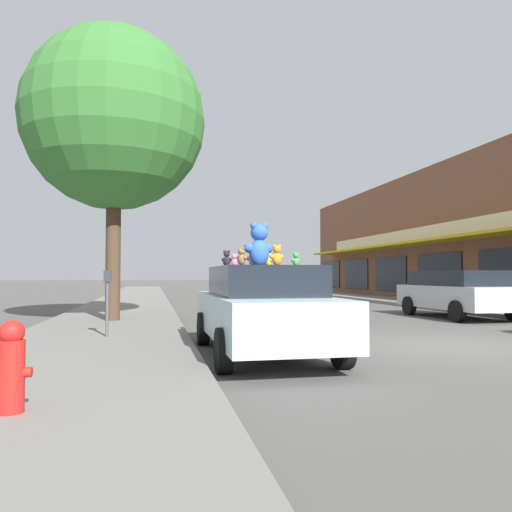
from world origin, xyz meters
The scene contains 16 objects.
ground_plane centered at (0.00, 0.00, 0.00)m, with size 260.00×260.00×0.00m, color #514F4C.
sidewalk_near centered at (-6.50, 0.00, 0.07)m, with size 3.43×90.00×0.14m.
plush_art_car centered at (-3.71, -0.38, 0.78)m, with size 1.90×4.53×1.47m.
teddy_bear_giant centered at (-3.72, -0.15, 1.83)m, with size 0.58×0.41×0.76m.
teddy_bear_yellow centered at (-3.49, 0.16, 1.61)m, with size 0.18×0.21×0.29m.
teddy_bear_brown centered at (-4.19, -1.13, 1.60)m, with size 0.17×0.20×0.27m.
teddy_bear_black centered at (-4.29, -0.26, 1.60)m, with size 0.20×0.16×0.27m.
teddy_bear_orange centered at (-3.63, -1.05, 1.63)m, with size 0.24×0.16×0.32m.
teddy_bear_cream centered at (-3.74, 0.21, 1.65)m, with size 0.27×0.17×0.37m.
teddy_bear_green centered at (-3.20, -0.62, 1.58)m, with size 0.17×0.11×0.22m.
teddy_bear_teal centered at (-3.67, 0.38, 1.60)m, with size 0.21×0.14×0.28m.
teddy_bear_pink centered at (-4.11, 0.07, 1.58)m, with size 0.17×0.11×0.23m.
parked_car_far_center centered at (3.76, 5.43, 0.80)m, with size 2.02×4.31×1.46m.
street_tree centered at (-6.53, 5.14, 5.44)m, with size 4.80×4.80×7.72m.
fire_hydrant centered at (-6.67, -3.84, 0.54)m, with size 0.33×0.22×0.79m.
parking_meter centered at (-6.36, 1.54, 0.95)m, with size 0.14×0.10×1.27m.
Camera 1 is at (-5.49, -8.48, 1.32)m, focal length 35.00 mm.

